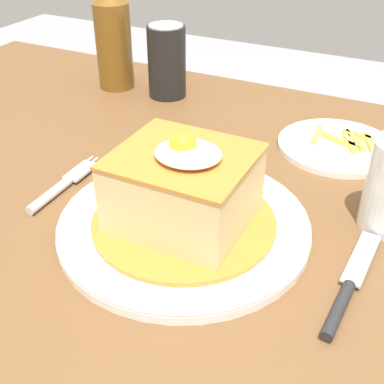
{
  "coord_description": "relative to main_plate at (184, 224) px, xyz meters",
  "views": [
    {
      "loc": [
        0.2,
        -0.46,
        1.09
      ],
      "look_at": [
        -0.01,
        -0.04,
        0.78
      ],
      "focal_mm": 46.75,
      "sensor_mm": 36.0,
      "label": 1
    }
  ],
  "objects": [
    {
      "name": "dining_table",
      "position": [
        0.01,
        0.06,
        -0.12
      ],
      "size": [
        1.4,
        0.81,
        0.74
      ],
      "color": "brown",
      "rests_on": "ground_plane"
    },
    {
      "name": "main_plate",
      "position": [
        0.0,
        0.0,
        0.0
      ],
      "size": [
        0.28,
        0.28,
        0.02
      ],
      "color": "white",
      "rests_on": "dining_table"
    },
    {
      "name": "sandwich_meal",
      "position": [
        0.0,
        -0.0,
        0.04
      ],
      "size": [
        0.21,
        0.21,
        0.11
      ],
      "color": "orange",
      "rests_on": "main_plate"
    },
    {
      "name": "fork",
      "position": [
        -0.18,
        0.0,
        -0.0
      ],
      "size": [
        0.02,
        0.14,
        0.01
      ],
      "color": "silver",
      "rests_on": "dining_table"
    },
    {
      "name": "knife",
      "position": [
        0.19,
        -0.03,
        -0.0
      ],
      "size": [
        0.03,
        0.17,
        0.01
      ],
      "color": "#262628",
      "rests_on": "dining_table"
    },
    {
      "name": "soda_can",
      "position": [
        -0.21,
        0.34,
        0.05
      ],
      "size": [
        0.07,
        0.07,
        0.12
      ],
      "color": "black",
      "rests_on": "dining_table"
    },
    {
      "name": "beer_bottle_amber",
      "position": [
        -0.31,
        0.33,
        0.09
      ],
      "size": [
        0.06,
        0.06,
        0.27
      ],
      "color": "brown",
      "rests_on": "dining_table"
    },
    {
      "name": "side_plate_fries",
      "position": [
        0.11,
        0.27,
        -0.0
      ],
      "size": [
        0.17,
        0.17,
        0.02
      ],
      "color": "white",
      "rests_on": "dining_table"
    }
  ]
}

